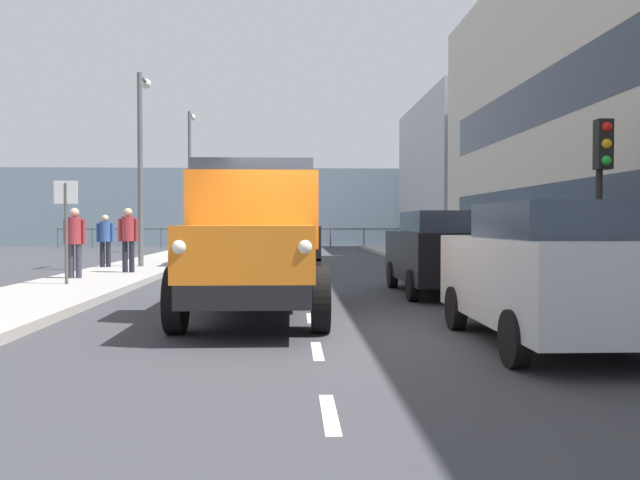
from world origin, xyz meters
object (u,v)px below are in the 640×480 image
Objects in this scene: car_black_kerbside_1 at (442,251)px; car_grey_oppositeside_0 at (216,240)px; pedestrian_strolling at (75,237)px; traffic_light_near at (602,168)px; lamp_post_far at (190,168)px; street_sign at (66,214)px; pedestrian_with_bag at (128,234)px; pedestrian_by_lamp at (105,237)px; car_teal_oppositeside_2 at (243,234)px; car_silver_kerbside_near at (552,272)px; car_white_oppositeside_1 at (233,237)px; lamp_post_promenade at (141,150)px; truck_vintage_orange at (254,243)px.

car_black_kerbside_1 is 10.36m from car_grey_oppositeside_0.
pedestrian_strolling is 0.53× the size of traffic_light_near.
car_black_kerbside_1 is 2.39× the size of pedestrian_strolling.
street_sign is at bearing 90.18° from lamp_post_far.
pedestrian_with_bag reaches higher than pedestrian_by_lamp.
lamp_post_far reaches higher than pedestrian_by_lamp.
lamp_post_far is (2.42, 1.95, 3.26)m from car_teal_oppositeside_2.
pedestrian_with_bag is at bearing 119.37° from pedestrian_by_lamp.
car_silver_kerbside_near is at bearing 140.00° from street_sign.
traffic_light_near is at bearing 127.90° from car_grey_oppositeside_0.
car_white_oppositeside_1 is 12.61m from pedestrian_strolling.
car_white_oppositeside_1 is at bearing -105.04° from lamp_post_promenade.
car_white_oppositeside_1 is (-0.00, -6.20, -0.00)m from car_grey_oppositeside_0.
traffic_light_near reaches higher than pedestrian_strolling.
pedestrian_by_lamp is (1.23, -2.18, -0.10)m from pedestrian_with_bag.
car_silver_kerbside_near is 15.13m from pedestrian_by_lamp.
pedestrian_with_bag is (1.86, 4.29, 0.28)m from car_grey_oppositeside_0.
traffic_light_near reaches higher than pedestrian_by_lamp.
car_silver_kerbside_near is 21.40m from car_white_oppositeside_1.
car_grey_oppositeside_0 is at bearing -80.73° from truck_vintage_orange.
car_white_oppositeside_1 is 14.10m from street_sign.
traffic_light_near is at bearing -122.28° from car_silver_kerbside_near.
street_sign is at bearing 72.91° from car_grey_oppositeside_0.
car_white_oppositeside_1 is 1.74× the size of street_sign.
lamp_post_far is (4.39, -22.28, 2.98)m from truck_vintage_orange.
car_black_kerbside_1 is 3.47m from traffic_light_near.
car_black_kerbside_1 is 10.95m from pedestrian_by_lamp.
car_white_oppositeside_1 is at bearing 90.00° from car_teal_oppositeside_2.
traffic_light_near is at bearing 148.26° from pedestrian_with_bag.
truck_vintage_orange is 2.51× the size of street_sign.
truck_vintage_orange reaches higher than car_grey_oppositeside_0.
car_white_oppositeside_1 is 0.58× the size of lamp_post_far.
pedestrian_strolling is at bearing 81.63° from car_teal_oppositeside_2.
traffic_light_near reaches higher than pedestrian_with_bag.
truck_vintage_orange is 3.33× the size of pedestrian_strolling.
lamp_post_promenade is (2.10, 13.77, 2.83)m from car_teal_oppositeside_2.
car_grey_oppositeside_0 is 3.87m from lamp_post_promenade.
lamp_post_far is 18.06m from street_sign.
pedestrian_by_lamp is at bearing 86.88° from lamp_post_far.
lamp_post_promenade reaches higher than pedestrian_strolling.
car_grey_oppositeside_0 and car_teal_oppositeside_2 have the same top height.
pedestrian_strolling is (4.66, -5.95, -0.03)m from truck_vintage_orange.
car_white_oppositeside_1 and car_teal_oppositeside_2 have the same top height.
car_silver_kerbside_near is 4.92m from traffic_light_near.
truck_vintage_orange is at bearing 116.23° from pedestrian_with_bag.
lamp_post_far reaches higher than car_white_oppositeside_1.
car_silver_kerbside_near is at bearing 126.65° from pedestrian_with_bag.
car_grey_oppositeside_0 is 10.98m from lamp_post_far.
pedestrian_by_lamp is (5.06, -9.96, -0.11)m from truck_vintage_orange.
car_white_oppositeside_1 is (1.97, -18.27, -0.28)m from truck_vintage_orange.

